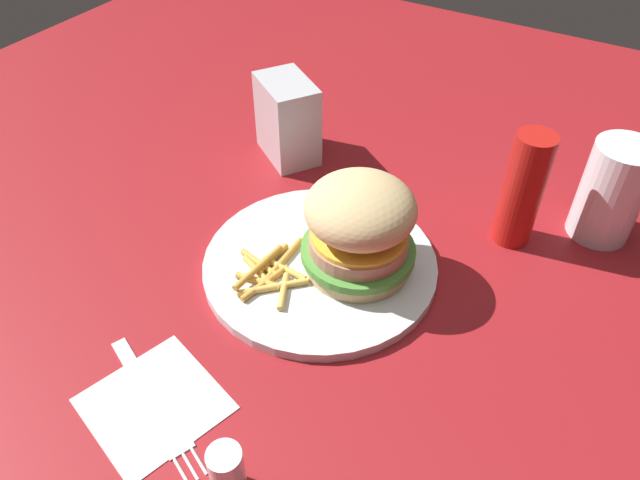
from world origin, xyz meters
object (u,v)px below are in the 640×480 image
sandwich (359,227)px  salt_shaker (227,473)px  fries_pile (270,273)px  drink_glass (610,195)px  plate (320,264)px  napkin_dispenser (287,119)px  ketchup_bottle (523,190)px  fork (154,403)px  napkin (154,404)px

sandwich → salt_shaker: size_ratio=2.24×
salt_shaker → fries_pile: bearing=26.2°
drink_glass → plate: bearing=131.4°
fries_pile → napkin_dispenser: napkin_dispenser is taller
plate → fries_pile: 0.06m
napkin_dispenser → ketchup_bottle: bearing=31.6°
fries_pile → fork: (-0.18, 0.00, -0.01)m
plate → sandwich: 0.07m
drink_glass → napkin_dispenser: drink_glass is taller
fork → ketchup_bottle: bearing=-27.9°
fries_pile → napkin_dispenser: size_ratio=1.01×
fork → ketchup_bottle: size_ratio=1.19×
napkin → salt_shaker: 0.11m
sandwich → ketchup_bottle: 0.19m
napkin → napkin_dispenser: 0.42m
sandwich → fries_pile: bearing=130.8°
fork → ketchup_bottle: ketchup_bottle is taller
napkin → fries_pile: bearing=-1.7°
salt_shaker → plate: bearing=14.9°
fries_pile → drink_glass: 0.39m
plate → salt_shaker: 0.26m
fries_pile → plate: bearing=-35.7°
sandwich → ketchup_bottle: bearing=-41.5°
fork → drink_glass: bearing=-32.8°
plate → fries_pile: size_ratio=2.33×
fries_pile → drink_glass: size_ratio=0.93×
napkin → plate: bearing=-9.9°
plate → drink_glass: (0.22, -0.25, 0.05)m
napkin → napkin_dispenser: napkin_dispenser is taller
fork → ketchup_bottle: 0.44m
fries_pile → napkin: fries_pile is taller
fries_pile → sandwich: bearing=-49.2°
ketchup_bottle → napkin: bearing=151.9°
sandwich → salt_shaker: sandwich is taller
napkin → fork: fork is taller
fries_pile → salt_shaker: size_ratio=2.01×
drink_glass → ketchup_bottle: bearing=126.2°
napkin_dispenser → napkin: bearing=-40.2°
drink_glass → salt_shaker: 0.51m
plate → napkin_dispenser: napkin_dispenser is taller
plate → sandwich: sandwich is taller
napkin → fork: bearing=-113.8°
fork → napkin_dispenser: size_ratio=1.50×
plate → salt_shaker: (-0.25, -0.07, 0.02)m
napkin_dispenser → ketchup_bottle: (-0.01, -0.32, 0.01)m
salt_shaker → napkin_dispenser: bearing=27.4°
plate → napkin: bearing=170.1°
fork → drink_glass: (0.45, -0.29, 0.05)m
sandwich → fries_pile: size_ratio=1.11×
fries_pile → drink_glass: (0.27, -0.28, 0.04)m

